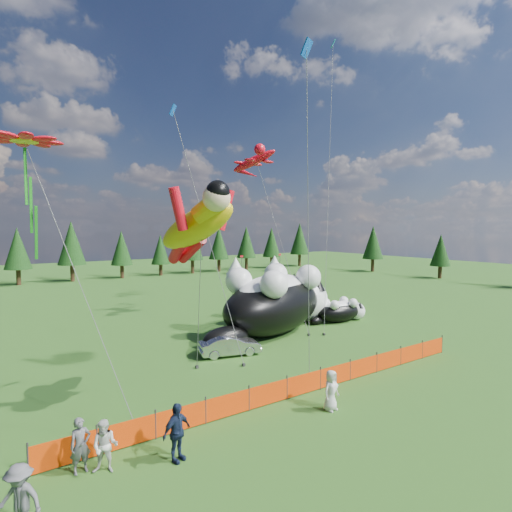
{
  "coord_description": "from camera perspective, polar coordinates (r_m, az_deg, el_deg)",
  "views": [
    {
      "loc": [
        -11.7,
        -16.55,
        7.6
      ],
      "look_at": [
        2.03,
        4.0,
        5.87
      ],
      "focal_mm": 28.0,
      "sensor_mm": 36.0,
      "label": 1
    }
  ],
  "objects": [
    {
      "name": "cat_small",
      "position": [
        33.47,
        12.04,
        -7.61
      ],
      "size": [
        5.34,
        2.32,
        1.93
      ],
      "rotation": [
        0.0,
        0.0,
        -0.12
      ],
      "color": "black",
      "rests_on": "ground"
    },
    {
      "name": "spectator_a",
      "position": [
        14.75,
        -23.8,
        -23.52
      ],
      "size": [
        0.67,
        0.48,
        1.73
      ],
      "primitive_type": "imported",
      "rotation": [
        0.0,
        0.0,
        0.1
      ],
      "color": "#555459",
      "rests_on": "ground"
    },
    {
      "name": "spectator_d",
      "position": [
        12.9,
        -30.71,
        -27.8
      ],
      "size": [
        1.28,
        1.24,
        1.82
      ],
      "primitive_type": "imported",
      "rotation": [
        0.0,
        0.0,
        -0.73
      ],
      "color": "#555459",
      "rests_on": "ground"
    },
    {
      "name": "spectator_b",
      "position": [
        14.5,
        -20.76,
        -24.09
      ],
      "size": [
        0.94,
        0.82,
        1.66
      ],
      "primitive_type": "imported",
      "rotation": [
        0.0,
        0.0,
        -0.54
      ],
      "color": "silver",
      "rests_on": "ground"
    },
    {
      "name": "superhero_kite",
      "position": [
        17.94,
        -8.49,
        4.27
      ],
      "size": [
        5.92,
        6.29,
        10.14
      ],
      "color": "gold",
      "rests_on": "ground"
    },
    {
      "name": "gecko_kite",
      "position": [
        37.03,
        -0.3,
        13.41
      ],
      "size": [
        5.94,
        13.16,
        16.61
      ],
      "color": "red",
      "rests_on": "ground"
    },
    {
      "name": "tree_line",
      "position": [
        62.76,
        -22.94,
        0.4
      ],
      "size": [
        90.0,
        4.0,
        8.0
      ],
      "primitive_type": null,
      "color": "black",
      "rests_on": "ground"
    },
    {
      "name": "festival_tents",
      "position": [
        61.25,
        -11.81,
        -1.89
      ],
      "size": [
        50.0,
        3.2,
        2.8
      ],
      "primitive_type": null,
      "color": "white",
      "rests_on": "ground"
    },
    {
      "name": "diamond_kite_a",
      "position": [
        26.33,
        -11.25,
        18.04
      ],
      "size": [
        2.07,
        6.14,
        16.03
      ],
      "color": "blue",
      "rests_on": "ground"
    },
    {
      "name": "flower_kite",
      "position": [
        19.97,
        -30.16,
        13.69
      ],
      "size": [
        4.91,
        8.04,
        12.95
      ],
      "color": "red",
      "rests_on": "ground"
    },
    {
      "name": "diamond_kite_c",
      "position": [
        20.46,
        7.27,
        25.64
      ],
      "size": [
        1.11,
        0.59,
        16.62
      ],
      "color": "blue",
      "rests_on": "ground"
    },
    {
      "name": "spectator_c",
      "position": [
        14.43,
        -11.26,
        -23.46
      ],
      "size": [
        1.26,
        0.94,
        1.93
      ],
      "primitive_type": "imported",
      "rotation": [
        0.0,
        0.0,
        0.36
      ],
      "color": "#15203B",
      "rests_on": "ground"
    },
    {
      "name": "diamond_kite_b",
      "position": [
        39.06,
        10.87,
        25.32
      ],
      "size": [
        6.83,
        6.64,
        25.36
      ],
      "color": "#0B858D",
      "rests_on": "ground"
    },
    {
      "name": "cat_large",
      "position": [
        29.51,
        3.21,
        -6.32
      ],
      "size": [
        13.01,
        7.95,
        4.87
      ],
      "rotation": [
        0.0,
        0.0,
        0.36
      ],
      "color": "black",
      "rests_on": "ground"
    },
    {
      "name": "spectator_e",
      "position": [
        17.81,
        10.67,
        -18.34
      ],
      "size": [
        0.91,
        0.67,
        1.7
      ],
      "primitive_type": "imported",
      "rotation": [
        0.0,
        0.0,
        0.17
      ],
      "color": "silver",
      "rests_on": "ground"
    },
    {
      "name": "ground",
      "position": [
        21.65,
        1.48,
        -16.55
      ],
      "size": [
        160.0,
        160.0,
        0.0
      ],
      "primitive_type": "plane",
      "color": "#0D390A",
      "rests_on": "ground"
    },
    {
      "name": "car",
      "position": [
        24.48,
        -3.75,
        -12.61
      ],
      "size": [
        3.87,
        2.15,
        1.21
      ],
      "primitive_type": "imported",
      "rotation": [
        0.0,
        0.0,
        1.32
      ],
      "color": "#B4B4B9",
      "rests_on": "ground"
    },
    {
      "name": "safety_fence",
      "position": [
        19.26,
        6.89,
        -17.65
      ],
      "size": [
        22.06,
        0.06,
        1.1
      ],
      "color": "#262626",
      "rests_on": "ground"
    }
  ]
}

